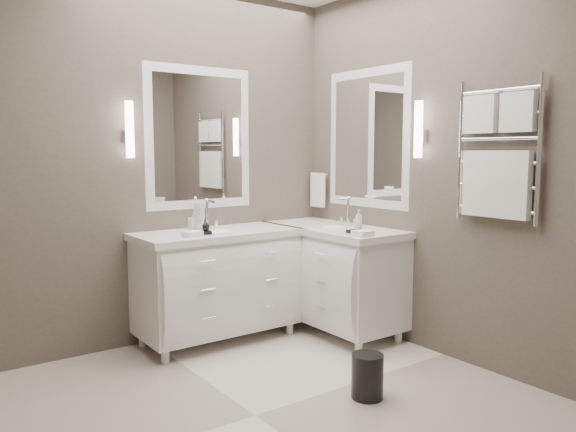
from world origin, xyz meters
TOP-DOWN VIEW (x-y plane):
  - floor at (0.00, 0.00)m, footprint 3.20×3.00m
  - wall_back at (0.00, 1.50)m, footprint 3.20×0.01m
  - wall_front at (0.00, -1.50)m, footprint 3.20×0.01m
  - wall_right at (1.60, 0.00)m, footprint 0.01×3.00m
  - vanity_back at (0.45, 1.23)m, footprint 1.24×0.59m
  - vanity_right at (1.33, 0.90)m, footprint 0.59×1.24m
  - mirror_back at (0.45, 1.49)m, footprint 0.90×0.02m
  - mirror_right at (1.59, 0.80)m, footprint 0.02×0.90m
  - sconce_back at (-0.13, 1.43)m, footprint 0.06×0.06m
  - sconce_right at (1.53, 0.22)m, footprint 0.06×0.06m
  - towel_bar_corner at (1.54, 1.36)m, footprint 0.03×0.22m
  - towel_ladder at (1.55, -0.40)m, footprint 0.06×0.58m
  - waste_bin at (0.66, -0.20)m, footprint 0.19×0.19m
  - amenity_tray_back at (0.26, 1.15)m, footprint 0.18×0.15m
  - amenity_tray_right at (1.21, 0.49)m, footprint 0.13×0.17m
  - water_bottle at (0.26, 1.14)m, footprint 0.08×0.08m
  - soap_bottle_a at (0.23, 1.17)m, footprint 0.07×0.07m
  - soap_bottle_b at (0.29, 1.12)m, footprint 0.09×0.09m
  - soap_bottle_c at (1.21, 0.49)m, footprint 0.06×0.06m

SIDE VIEW (x-z plane):
  - floor at x=0.00m, z-range -0.01..0.00m
  - waste_bin at x=0.66m, z-range 0.00..0.26m
  - vanity_back at x=0.45m, z-range 0.00..0.97m
  - vanity_right at x=1.33m, z-range 0.00..0.97m
  - amenity_tray_right at x=1.21m, z-range 0.85..0.87m
  - amenity_tray_back at x=0.26m, z-range 0.85..0.87m
  - soap_bottle_b at x=0.29m, z-range 0.87..0.97m
  - soap_bottle_a at x=0.23m, z-range 0.87..1.02m
  - soap_bottle_c at x=1.21m, z-range 0.87..1.02m
  - water_bottle at x=0.26m, z-range 0.85..1.07m
  - towel_bar_corner at x=1.54m, z-range 0.97..1.27m
  - wall_back at x=0.00m, z-range 0.00..2.70m
  - wall_front at x=0.00m, z-range 0.00..2.70m
  - wall_right at x=1.60m, z-range 0.00..2.70m
  - towel_ladder at x=1.55m, z-range 0.94..1.84m
  - mirror_back at x=0.45m, z-range 1.00..2.10m
  - mirror_right at x=1.59m, z-range 1.00..2.10m
  - sconce_back at x=-0.13m, z-range 1.39..1.79m
  - sconce_right at x=1.53m, z-range 1.39..1.79m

